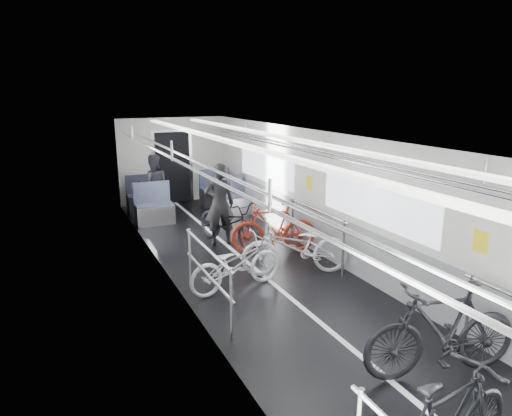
# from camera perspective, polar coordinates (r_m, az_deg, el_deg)

# --- Properties ---
(car_shell) EXTENTS (3.02, 14.01, 2.41)m
(car_shell) POSITION_cam_1_polar(r_m,az_deg,el_deg) (8.32, -1.26, 0.56)
(car_shell) COLOR black
(car_shell) RESTS_ON ground
(bike_left_far) EXTENTS (1.73, 0.82, 0.87)m
(bike_left_far) POSITION_cam_1_polar(r_m,az_deg,el_deg) (7.37, -2.52, -6.98)
(bike_left_far) COLOR silver
(bike_left_far) RESTS_ON floor
(bike_right_near) EXTENTS (1.93, 0.93, 1.12)m
(bike_right_near) POSITION_cam_1_polar(r_m,az_deg,el_deg) (5.62, 22.22, -13.92)
(bike_right_near) COLOR black
(bike_right_near) RESTS_ON floor
(bike_right_mid) EXTENTS (2.02, 1.17, 1.00)m
(bike_right_mid) POSITION_cam_1_polar(r_m,az_deg,el_deg) (7.94, 5.05, -4.91)
(bike_right_mid) COLOR #B4B4B9
(bike_right_mid) RESTS_ON floor
(bike_right_far) EXTENTS (1.76, 0.97, 1.02)m
(bike_right_far) POSITION_cam_1_polar(r_m,az_deg,el_deg) (8.99, 2.27, -2.46)
(bike_right_far) COLOR maroon
(bike_right_far) RESTS_ON floor
(bike_aisle) EXTENTS (1.21, 1.95, 0.97)m
(bike_aisle) POSITION_cam_1_polar(r_m,az_deg,el_deg) (9.45, -3.43, -1.79)
(bike_aisle) COLOR black
(bike_aisle) RESTS_ON floor
(person_standing) EXTENTS (0.69, 0.52, 1.71)m
(person_standing) POSITION_cam_1_polar(r_m,az_deg,el_deg) (9.39, -4.56, 0.45)
(person_standing) COLOR black
(person_standing) RESTS_ON floor
(person_seated) EXTENTS (0.85, 0.71, 1.57)m
(person_seated) POSITION_cam_1_polar(r_m,az_deg,el_deg) (11.94, -12.67, 2.83)
(person_seated) COLOR #2F2E36
(person_seated) RESTS_ON floor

